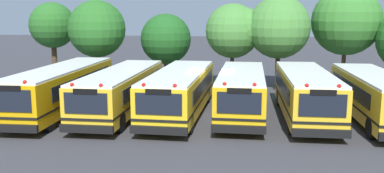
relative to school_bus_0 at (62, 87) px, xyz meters
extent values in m
plane|color=#38383D|center=(8.48, 0.15, -1.41)|extent=(160.00, 160.00, 0.00)
cube|color=#EAA80C|center=(0.00, 0.03, -0.02)|extent=(2.63, 10.98, 2.08)
cube|color=white|center=(0.00, 0.03, 1.08)|extent=(2.58, 10.76, 0.12)
cube|color=black|center=(0.11, -5.51, -0.88)|extent=(2.46, 0.21, 0.36)
cube|color=black|center=(0.11, -5.46, 0.35)|extent=(1.97, 0.10, 1.00)
cube|color=black|center=(1.22, 0.35, 0.31)|extent=(0.22, 8.53, 0.75)
cube|color=black|center=(-1.23, 0.30, 0.31)|extent=(0.22, 8.53, 0.75)
cube|color=black|center=(0.00, 0.03, -0.44)|extent=(2.66, 11.09, 0.10)
sphere|color=red|center=(0.77, -5.28, 1.18)|extent=(0.18, 0.18, 0.18)
cube|color=black|center=(0.11, -5.47, 0.92)|extent=(1.08, 0.10, 0.24)
cylinder|color=black|center=(1.15, -4.02, -0.91)|extent=(0.30, 1.01, 1.00)
cylinder|color=black|center=(-0.98, -4.06, -0.91)|extent=(0.30, 1.01, 1.00)
cylinder|color=black|center=(0.99, 3.71, -0.91)|extent=(0.30, 1.01, 1.00)
cylinder|color=black|center=(-1.14, 3.67, -0.91)|extent=(0.30, 1.01, 1.00)
cube|color=yellow|center=(3.48, 0.13, -0.09)|extent=(2.44, 10.46, 1.96)
cube|color=white|center=(3.48, 0.13, 0.95)|extent=(2.40, 10.25, 0.12)
cube|color=black|center=(3.46, -5.17, -0.88)|extent=(2.47, 0.17, 0.36)
cube|color=black|center=(3.46, -5.12, 0.27)|extent=(1.98, 0.07, 0.94)
cube|color=black|center=(4.71, 0.43, 0.23)|extent=(0.06, 8.16, 0.70)
cube|color=black|center=(2.25, 0.43, 0.23)|extent=(0.06, 8.16, 0.70)
cube|color=black|center=(3.48, 0.13, -0.48)|extent=(2.47, 10.57, 0.10)
sphere|color=red|center=(4.13, -4.95, 1.05)|extent=(0.18, 0.18, 0.18)
sphere|color=red|center=(2.80, -4.95, 1.05)|extent=(0.18, 0.18, 0.18)
cube|color=black|center=(3.46, -5.13, 0.79)|extent=(1.09, 0.08, 0.24)
cylinder|color=black|center=(4.54, -3.70, -0.91)|extent=(0.28, 1.00, 1.00)
cylinder|color=black|center=(2.40, -3.69, -0.91)|extent=(0.28, 1.00, 1.00)
cylinder|color=black|center=(4.56, 3.56, -0.91)|extent=(0.28, 1.00, 1.00)
cylinder|color=black|center=(2.42, 3.56, -0.91)|extent=(0.28, 1.00, 1.00)
cube|color=yellow|center=(6.80, 0.18, -0.07)|extent=(2.77, 10.20, 1.98)
cube|color=white|center=(6.80, 0.18, 0.98)|extent=(2.71, 9.99, 0.12)
cube|color=black|center=(6.68, -4.96, -0.88)|extent=(2.58, 0.22, 0.36)
cube|color=black|center=(6.68, -4.91, 0.29)|extent=(2.08, 0.11, 0.95)
cube|color=black|center=(8.09, 0.45, 0.25)|extent=(0.23, 7.91, 0.71)
cube|color=black|center=(5.52, 0.51, 0.25)|extent=(0.23, 7.91, 0.71)
cube|color=black|center=(6.80, 0.18, -0.47)|extent=(2.80, 10.30, 0.10)
sphere|color=red|center=(7.38, -4.76, 1.08)|extent=(0.18, 0.18, 0.18)
sphere|color=red|center=(5.99, -4.72, 1.08)|extent=(0.18, 0.18, 0.18)
cube|color=black|center=(6.68, -4.92, 0.82)|extent=(1.14, 0.11, 0.24)
cylinder|color=black|center=(7.84, -3.52, -0.91)|extent=(0.30, 1.01, 1.00)
cylinder|color=black|center=(5.59, -3.46, -0.91)|extent=(0.30, 1.01, 1.00)
cylinder|color=black|center=(8.00, 3.42, -0.91)|extent=(0.30, 1.01, 1.00)
cylinder|color=black|center=(5.75, 3.47, -0.91)|extent=(0.30, 1.01, 1.00)
cube|color=yellow|center=(10.18, 0.35, -0.07)|extent=(2.46, 9.21, 2.00)
cube|color=white|center=(10.18, 0.35, 0.99)|extent=(2.41, 9.03, 0.12)
cube|color=black|center=(10.13, -4.31, -0.88)|extent=(2.42, 0.18, 0.36)
cube|color=black|center=(10.13, -4.26, 0.29)|extent=(1.95, 0.08, 0.96)
cube|color=black|center=(11.39, 0.64, 0.25)|extent=(0.11, 7.17, 0.72)
cube|color=black|center=(8.97, 0.66, 0.25)|extent=(0.11, 7.17, 0.72)
cube|color=black|center=(10.18, 0.35, -0.46)|extent=(2.49, 9.30, 0.10)
sphere|color=red|center=(10.79, -4.10, 1.09)|extent=(0.18, 0.18, 0.18)
sphere|color=red|center=(9.48, -4.09, 1.09)|extent=(0.18, 0.18, 0.18)
cube|color=black|center=(10.13, -4.27, 0.83)|extent=(1.07, 0.09, 0.24)
cylinder|color=black|center=(11.19, -2.85, -0.91)|extent=(0.29, 1.00, 1.00)
cylinder|color=black|center=(9.10, -2.83, -0.91)|extent=(0.29, 1.00, 1.00)
cylinder|color=black|center=(11.25, 3.14, -0.91)|extent=(0.29, 1.00, 1.00)
cylinder|color=black|center=(9.16, 3.16, -0.91)|extent=(0.29, 1.00, 1.00)
cube|color=yellow|center=(13.57, 0.33, -0.04)|extent=(2.56, 9.51, 2.04)
cube|color=white|center=(13.57, 0.33, 1.04)|extent=(2.51, 9.32, 0.12)
cube|color=black|center=(13.65, -4.48, -0.88)|extent=(2.47, 0.20, 0.36)
cube|color=black|center=(13.64, -4.43, 0.32)|extent=(1.98, 0.09, 0.98)
cube|color=black|center=(14.80, 0.65, 0.28)|extent=(0.15, 7.39, 0.74)
cube|color=black|center=(12.34, 0.61, 0.28)|extent=(0.15, 7.39, 0.74)
cube|color=black|center=(13.57, 0.33, -0.45)|extent=(2.59, 9.60, 0.10)
sphere|color=red|center=(14.31, -4.25, 1.14)|extent=(0.18, 0.18, 0.18)
sphere|color=red|center=(12.98, -4.27, 1.14)|extent=(0.18, 0.18, 0.18)
cube|color=black|center=(13.64, -4.44, 0.88)|extent=(1.09, 0.10, 0.24)
cylinder|color=black|center=(14.69, -2.99, -0.91)|extent=(0.30, 1.00, 1.00)
cylinder|color=black|center=(12.56, -3.02, -0.91)|extent=(0.30, 1.00, 1.00)
cylinder|color=black|center=(14.60, 3.28, -0.91)|extent=(0.30, 1.00, 1.00)
cylinder|color=black|center=(12.46, 3.25, -0.91)|extent=(0.30, 1.00, 1.00)
cube|color=yellow|center=(17.05, 0.22, -0.07)|extent=(2.55, 9.63, 1.99)
cube|color=white|center=(17.05, 0.22, 0.99)|extent=(2.50, 9.44, 0.12)
cube|color=black|center=(15.83, 0.50, 0.25)|extent=(0.16, 7.49, 0.72)
cube|color=black|center=(17.05, 0.22, -0.47)|extent=(2.57, 9.73, 0.10)
cylinder|color=black|center=(16.05, -3.19, -0.91)|extent=(0.30, 1.00, 1.00)
cylinder|color=black|center=(18.06, 3.24, -0.91)|extent=(0.30, 1.00, 1.00)
cylinder|color=black|center=(15.95, 3.20, -0.91)|extent=(0.30, 1.00, 1.00)
cylinder|color=#4C3823|center=(-5.56, 10.57, 0.18)|extent=(0.43, 0.43, 3.20)
sphere|color=#286623|center=(-5.56, 10.57, 3.19)|extent=(3.76, 3.76, 3.76)
sphere|color=#286623|center=(-5.65, 10.22, 2.93)|extent=(2.32, 2.32, 2.32)
cylinder|color=#4C3823|center=(-0.95, 8.38, -0.02)|extent=(0.45, 0.45, 2.78)
sphere|color=#286623|center=(-0.95, 8.38, 2.99)|extent=(4.34, 4.34, 4.34)
sphere|color=#286623|center=(-0.44, 8.46, 3.32)|extent=(3.14, 3.14, 3.14)
cylinder|color=#4C3823|center=(4.00, 10.34, -0.38)|extent=(0.37, 0.37, 2.07)
sphere|color=#1E561E|center=(4.00, 10.34, 2.15)|extent=(4.00, 4.00, 4.00)
sphere|color=#1E561E|center=(3.57, 10.30, 2.23)|extent=(2.25, 2.25, 2.25)
cylinder|color=#4C3823|center=(9.31, 9.09, -0.03)|extent=(0.29, 0.29, 2.76)
sphere|color=#478438|center=(9.31, 9.09, 2.87)|extent=(4.06, 4.06, 4.06)
sphere|color=#478438|center=(10.04, 8.97, 3.02)|extent=(3.23, 3.23, 3.23)
cylinder|color=#4C3823|center=(12.65, 8.57, 0.03)|extent=(0.34, 0.34, 2.88)
sphere|color=#478438|center=(12.65, 8.57, 3.16)|extent=(4.51, 4.51, 4.51)
sphere|color=#478438|center=(12.52, 8.48, 3.47)|extent=(3.25, 3.25, 3.25)
cylinder|color=#4C3823|center=(17.67, 10.30, 0.14)|extent=(0.31, 0.31, 3.10)
sphere|color=#387A2D|center=(17.67, 10.30, 3.60)|extent=(5.10, 5.10, 5.10)
sphere|color=#387A2D|center=(17.16, 10.32, 3.94)|extent=(3.47, 3.47, 3.47)
camera|label=1|loc=(10.45, -22.03, 4.15)|focal=38.68mm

